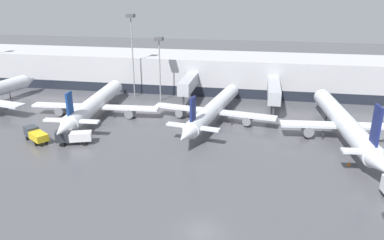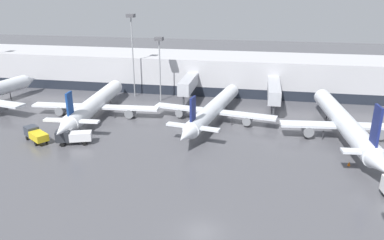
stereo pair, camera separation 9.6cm
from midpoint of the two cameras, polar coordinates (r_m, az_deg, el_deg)
name	(u,v)px [view 1 (the left image)]	position (r m, az deg, el deg)	size (l,w,h in m)	color
ground_plane	(202,232)	(43.64, 1.43, -16.69)	(320.00, 320.00, 0.00)	#4C4C51
terminal_building	(239,73)	(99.07, 7.18, 7.06)	(160.00, 31.42, 9.00)	#B2B2B7
parked_jet_1	(214,109)	(75.21, 3.27, 1.71)	(25.23, 35.42, 8.43)	silver
parked_jet_2	(95,104)	(80.95, -14.63, 2.37)	(27.06, 35.39, 8.37)	silver
parked_jet_3	(344,122)	(71.87, 22.06, -0.30)	(22.28, 39.92, 10.38)	silver
service_truck_1	(35,134)	(71.43, -22.79, -1.99)	(5.99, 5.00, 2.35)	gold
service_truck_2	(73,136)	(67.82, -17.70, -2.38)	(6.24, 3.73, 2.53)	silver
traffic_cone_0	(349,163)	(62.39, 22.78, -6.13)	(0.45, 0.45, 0.68)	orange
apron_light_mast_2	(159,50)	(87.63, -5.05, 10.60)	(1.80, 1.80, 15.06)	gray
apron_light_mast_3	(131,33)	(91.89, -9.25, 12.96)	(1.80, 1.80, 19.87)	gray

